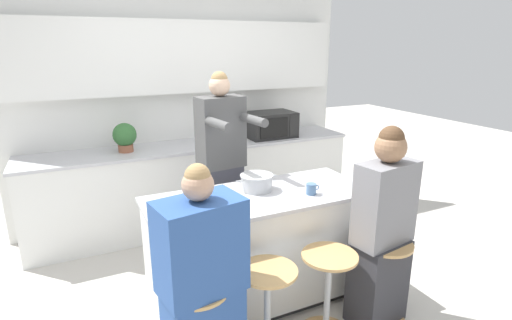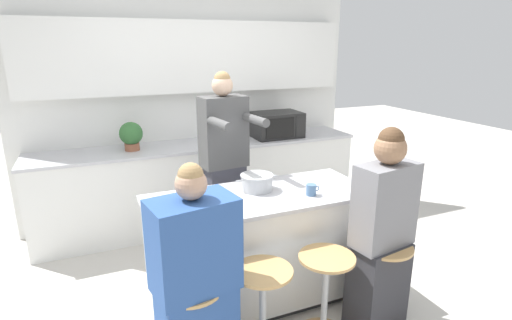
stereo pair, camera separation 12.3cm
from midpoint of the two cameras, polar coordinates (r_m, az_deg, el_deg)
The scene contains 16 objects.
ground_plane at distance 3.39m, azimuth -0.56°, elevation -19.10°, with size 16.00×16.00×0.00m, color beige.
wall_back at distance 4.54m, azimuth -10.80°, elevation 10.71°, with size 3.79×0.22×2.70m.
back_counter at distance 4.49m, azimuth -9.10°, elevation -3.43°, with size 3.52×0.61×0.92m.
kitchen_island at distance 3.15m, azimuth -0.58°, elevation -12.43°, with size 1.69×0.70×0.89m.
bar_stool_center_left at distance 2.69m, azimuth 0.24°, elevation -20.61°, with size 0.38×0.38×0.63m.
bar_stool_center_right at distance 2.87m, azimuth 8.92°, elevation -18.21°, with size 0.38×0.38×0.63m.
bar_stool_rightmost at distance 3.09m, azimuth 16.48°, elevation -15.97°, with size 0.38×0.38×0.63m.
person_cooking at distance 3.52m, azimuth -5.87°, elevation -1.91°, with size 0.45×0.60×1.75m.
person_wrapped_blanket at distance 2.38m, azimuth -9.22°, elevation -17.56°, with size 0.50×0.36×1.37m.
person_seated_near at distance 2.94m, azimuth 16.39°, elevation -10.46°, with size 0.46×0.32×1.45m.
cooking_pot at distance 3.04m, azimuth -1.07°, elevation -3.21°, with size 0.34×0.25×0.12m.
fruit_bowl at distance 2.60m, azimuth -11.87°, elevation -7.58°, with size 0.20×0.20×0.07m.
coffee_cup_near at distance 2.98m, azimuth 6.74°, elevation -4.14°, with size 0.11×0.08×0.08m.
banana_bunch at distance 3.02m, azimuth -8.90°, elevation -4.35°, with size 0.15×0.11×0.05m.
microwave at distance 4.62m, azimuth 1.27°, elevation 5.09°, with size 0.55×0.40×0.29m.
potted_plant at distance 4.19m, azimuth -19.05°, elevation 3.23°, with size 0.23×0.23×0.29m.
Camera 1 is at (-1.22, -2.48, 1.96)m, focal length 28.00 mm.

